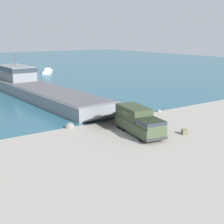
{
  "coord_description": "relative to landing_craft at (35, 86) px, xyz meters",
  "views": [
    {
      "loc": [
        -22.34,
        -28.05,
        11.38
      ],
      "look_at": [
        -0.54,
        3.99,
        1.77
      ],
      "focal_mm": 50.0,
      "sensor_mm": 36.0,
      "label": 1
    }
  ],
  "objects": [
    {
      "name": "shoreline_rock_b",
      "position": [
        10.78,
        -23.33,
        -1.75
      ],
      "size": [
        0.73,
        0.73,
        0.73
      ],
      "primitive_type": "sphere",
      "color": "gray",
      "rests_on": "ground_plane"
    },
    {
      "name": "cargo_crate",
      "position": [
        5.7,
        -33.24,
        -1.46
      ],
      "size": [
        0.85,
        0.91,
        0.6
      ],
      "primitive_type": "cube",
      "rotation": [
        0.0,
        0.0,
        -0.46
      ],
      "color": "#6B664C",
      "rests_on": "ground_plane"
    },
    {
      "name": "soldier_on_ramp",
      "position": [
        3.92,
        -30.47,
        -0.81
      ],
      "size": [
        0.47,
        0.29,
        1.65
      ],
      "rotation": [
        0.0,
        0.0,
        4.84
      ],
      "color": "#3D4C33",
      "rests_on": "ground_plane"
    },
    {
      "name": "landing_craft",
      "position": [
        0.0,
        0.0,
        0.0
      ],
      "size": [
        9.25,
        42.11,
        7.39
      ],
      "rotation": [
        0.0,
        0.0,
        0.05
      ],
      "color": "gray",
      "rests_on": "ground_plane"
    },
    {
      "name": "military_truck",
      "position": [
        1.39,
        -29.97,
        -0.18
      ],
      "size": [
        3.85,
        8.17,
        3.07
      ],
      "rotation": [
        0.0,
        0.0,
        -1.73
      ],
      "color": "#3D4C33",
      "rests_on": "ground_plane"
    },
    {
      "name": "mooring_bollard",
      "position": [
        8.16,
        -24.66,
        -1.3
      ],
      "size": [
        0.26,
        0.26,
        0.83
      ],
      "color": "#333338",
      "rests_on": "ground_plane"
    },
    {
      "name": "ground_plane",
      "position": [
        1.32,
        -29.31,
        -1.75
      ],
      "size": [
        240.0,
        240.0,
        0.0
      ],
      "primitive_type": "plane",
      "color": "#9E998E"
    },
    {
      "name": "shoreline_rock_a",
      "position": [
        -4.23,
        -23.2,
        -1.75
      ],
      "size": [
        1.28,
        1.28,
        1.28
      ],
      "primitive_type": "sphere",
      "color": "gray",
      "rests_on": "ground_plane"
    },
    {
      "name": "moored_boat_a",
      "position": [
        16.84,
        33.66,
        -1.29
      ],
      "size": [
        6.12,
        8.56,
        1.4
      ],
      "rotation": [
        0.0,
        0.0,
        2.64
      ],
      "color": "white",
      "rests_on": "ground_plane"
    }
  ]
}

